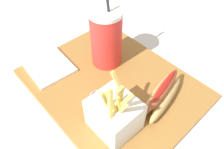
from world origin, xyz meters
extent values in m
cube|color=silver|center=(0.00, 0.00, -0.01)|extent=(2.40, 2.40, 0.02)
cube|color=olive|center=(0.00, 0.00, 0.01)|extent=(0.45, 0.36, 0.02)
cylinder|color=red|center=(-0.07, 0.05, 0.10)|extent=(0.09, 0.09, 0.16)
cylinder|color=white|center=(-0.07, 0.05, 0.18)|extent=(0.09, 0.09, 0.01)
cube|color=white|center=(0.10, -0.08, 0.06)|extent=(0.10, 0.09, 0.09)
cube|color=#E5C660|center=(0.11, -0.08, 0.12)|extent=(0.01, 0.02, 0.07)
cube|color=#E5C660|center=(0.13, -0.10, 0.13)|extent=(0.04, 0.03, 0.08)
cube|color=#E5C660|center=(0.08, -0.05, 0.12)|extent=(0.04, 0.02, 0.07)
cube|color=#E5C660|center=(0.11, -0.10, 0.13)|extent=(0.02, 0.02, 0.08)
cube|color=#E5C660|center=(0.12, -0.09, 0.11)|extent=(0.02, 0.02, 0.07)
cube|color=#E5C660|center=(0.13, -0.08, 0.13)|extent=(0.04, 0.01, 0.08)
cube|color=#E5C660|center=(0.11, -0.08, 0.13)|extent=(0.02, 0.03, 0.08)
cube|color=#E5C660|center=(0.11, -0.11, 0.13)|extent=(0.02, 0.02, 0.08)
cube|color=#E5C660|center=(0.09, -0.10, 0.12)|extent=(0.01, 0.03, 0.08)
ellipsoid|color=tan|center=(0.14, 0.05, 0.04)|extent=(0.06, 0.16, 0.04)
ellipsoid|color=tan|center=(0.12, 0.04, 0.04)|extent=(0.06, 0.16, 0.04)
ellipsoid|color=#994728|center=(0.13, 0.05, 0.07)|extent=(0.06, 0.15, 0.02)
ellipsoid|color=red|center=(0.13, 0.05, 0.08)|extent=(0.04, 0.11, 0.01)
cylinder|color=white|center=(0.02, -0.07, 0.03)|extent=(0.03, 0.03, 0.02)
cylinder|color=#B2140F|center=(0.02, -0.07, 0.04)|extent=(0.03, 0.03, 0.01)
cube|color=white|center=(-0.16, -0.10, 0.02)|extent=(0.14, 0.12, 0.01)
camera|label=1|loc=(0.28, -0.26, 0.47)|focal=34.94mm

